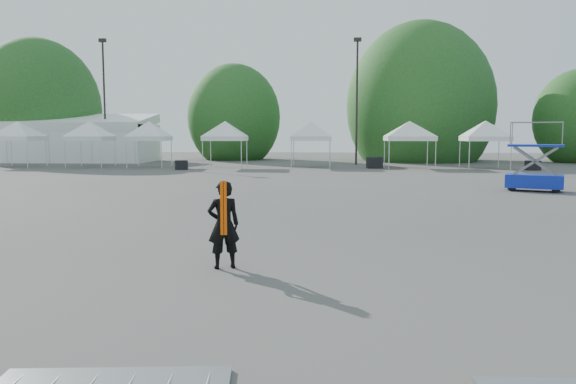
{
  "coord_description": "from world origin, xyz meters",
  "views": [
    {
      "loc": [
        0.71,
        -12.48,
        2.47
      ],
      "look_at": [
        -0.06,
        -1.4,
        1.3
      ],
      "focal_mm": 35.0,
      "sensor_mm": 36.0,
      "label": 1
    }
  ],
  "objects": [
    {
      "name": "tent_a",
      "position": [
        -21.93,
        27.39,
        3.06
      ],
      "size": [
        4.18,
        4.18,
        3.88
      ],
      "color": "silver",
      "rests_on": "ground"
    },
    {
      "name": "tree_mid_e",
      "position": [
        9.0,
        39.0,
        4.84
      ],
      "size": [
        5.12,
        5.12,
        7.79
      ],
      "color": "#382314",
      "rests_on": "ground"
    },
    {
      "name": "ground",
      "position": [
        0.0,
        0.0,
        0.0
      ],
      "size": [
        120.0,
        120.0,
        0.0
      ],
      "primitive_type": "plane",
      "color": "#474442",
      "rests_on": "ground"
    },
    {
      "name": "tree_mid_w",
      "position": [
        -8.0,
        40.0,
        3.93
      ],
      "size": [
        4.16,
        4.16,
        6.33
      ],
      "color": "#382314",
      "rests_on": "ground"
    },
    {
      "name": "marquee",
      "position": [
        -22.0,
        35.0,
        1.97
      ],
      "size": [
        15.0,
        6.25,
        4.23
      ],
      "color": "white",
      "rests_on": "ground"
    },
    {
      "name": "tree_far_w",
      "position": [
        -26.0,
        38.0,
        4.54
      ],
      "size": [
        4.8,
        4.8,
        7.3
      ],
      "color": "#382314",
      "rests_on": "ground"
    },
    {
      "name": "scissor_lift",
      "position": [
        9.55,
        12.03,
        1.48
      ],
      "size": [
        2.54,
        1.91,
        2.94
      ],
      "rotation": [
        0.0,
        0.0,
        -0.38
      ],
      "color": "#0D36AC",
      "rests_on": "ground"
    },
    {
      "name": "crate_west",
      "position": [
        -9.15,
        24.92,
        0.32
      ],
      "size": [
        0.99,
        0.88,
        0.63
      ],
      "primitive_type": "cube",
      "rotation": [
        0.0,
        0.0,
        0.37
      ],
      "color": "black",
      "rests_on": "ground"
    },
    {
      "name": "tent_e",
      "position": [
        -0.44,
        28.49,
        3.06
      ],
      "size": [
        4.13,
        4.13,
        3.88
      ],
      "color": "silver",
      "rests_on": "ground"
    },
    {
      "name": "crate_mid",
      "position": [
        4.05,
        27.3,
        0.39
      ],
      "size": [
        1.14,
        0.96,
        0.79
      ],
      "primitive_type": "cube",
      "rotation": [
        0.0,
        0.0,
        0.18
      ],
      "color": "black",
      "rests_on": "ground"
    },
    {
      "name": "tent_d",
      "position": [
        -6.57,
        27.41,
        3.06
      ],
      "size": [
        4.12,
        4.12,
        3.88
      ],
      "color": "silver",
      "rests_on": "ground"
    },
    {
      "name": "light_pole_east",
      "position": [
        3.0,
        32.0,
        5.52
      ],
      "size": [
        0.6,
        0.25,
        9.8
      ],
      "color": "black",
      "rests_on": "ground"
    },
    {
      "name": "tent_g",
      "position": [
        11.58,
        27.18,
        3.06
      ],
      "size": [
        4.14,
        4.14,
        3.88
      ],
      "color": "silver",
      "rests_on": "ground"
    },
    {
      "name": "tent_f",
      "position": [
        6.54,
        28.07,
        3.06
      ],
      "size": [
        4.75,
        4.75,
        3.88
      ],
      "color": "silver",
      "rests_on": "ground"
    },
    {
      "name": "light_pole_west",
      "position": [
        -18.0,
        34.0,
        5.77
      ],
      "size": [
        0.6,
        0.25,
        10.3
      ],
      "color": "black",
      "rests_on": "ground"
    },
    {
      "name": "tent_c",
      "position": [
        -12.14,
        27.47,
        3.06
      ],
      "size": [
        3.84,
        3.84,
        3.88
      ],
      "color": "silver",
      "rests_on": "ground"
    },
    {
      "name": "crate_east",
      "position": [
        14.41,
        25.88,
        0.32
      ],
      "size": [
        0.94,
        0.79,
        0.65
      ],
      "primitive_type": "cube",
      "rotation": [
        0.0,
        0.0,
        0.18
      ],
      "color": "black",
      "rests_on": "ground"
    },
    {
      "name": "tent_b",
      "position": [
        -16.54,
        27.47,
        3.06
      ],
      "size": [
        4.01,
        4.01,
        3.88
      ],
      "color": "silver",
      "rests_on": "ground"
    },
    {
      "name": "man",
      "position": [
        -1.16,
        -2.49,
        0.81
      ],
      "size": [
        0.69,
        0.57,
        1.61
      ],
      "rotation": [
        0.0,
        0.0,
        3.5
      ],
      "color": "black",
      "rests_on": "ground"
    }
  ]
}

